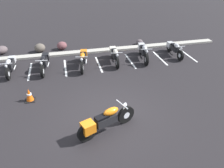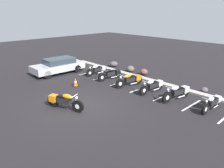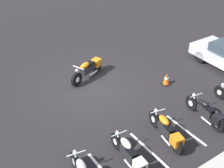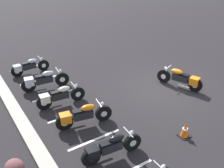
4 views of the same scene
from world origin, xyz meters
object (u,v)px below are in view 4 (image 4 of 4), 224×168
landscape_rock_0 (14,168)px  motorcycle_orange_featured (182,79)px  parked_bike_3 (59,96)px  parked_bike_4 (43,80)px  parked_bike_5 (28,67)px  traffic_cone (185,130)px  parked_bike_1 (109,148)px  parked_bike_2 (81,115)px

landscape_rock_0 → motorcycle_orange_featured: bearing=-82.3°
parked_bike_3 → parked_bike_4: (1.77, 0.05, 0.02)m
parked_bike_3 → parked_bike_5: size_ratio=1.06×
landscape_rock_0 → traffic_cone: bearing=-105.5°
parked_bike_4 → parked_bike_5: parked_bike_4 is taller
parked_bike_3 → parked_bike_5: parked_bike_3 is taller
parked_bike_1 → parked_bike_2: 2.07m
parked_bike_4 → parked_bike_2: bearing=-77.2°
parked_bike_5 → motorcycle_orange_featured: bearing=-43.2°
parked_bike_1 → parked_bike_5: bearing=97.6°
parked_bike_5 → landscape_rock_0: parked_bike_5 is taller
parked_bike_1 → parked_bike_5: size_ratio=1.05×
parked_bike_3 → landscape_rock_0: bearing=-128.5°
parked_bike_1 → parked_bike_4: size_ratio=0.95×
parked_bike_3 → traffic_cone: bearing=-51.7°
motorcycle_orange_featured → landscape_rock_0: 8.39m
landscape_rock_0 → parked_bike_2: bearing=-69.6°
motorcycle_orange_featured → parked_bike_5: bearing=24.4°
motorcycle_orange_featured → parked_bike_3: motorcycle_orange_featured is taller
parked_bike_1 → motorcycle_orange_featured: bearing=27.0°
parked_bike_1 → parked_bike_2: bearing=94.2°
parked_bike_2 → traffic_cone: bearing=-32.0°
parked_bike_2 → parked_bike_4: bearing=104.1°
parked_bike_1 → landscape_rock_0: (1.01, 2.78, -0.19)m
parked_bike_2 → traffic_cone: (-2.63, -2.85, -0.20)m
parked_bike_5 → traffic_cone: size_ratio=3.55×
parked_bike_1 → parked_bike_4: 5.67m
parked_bike_5 → parked_bike_2: bearing=-86.2°
landscape_rock_0 → traffic_cone: traffic_cone is taller
parked_bike_5 → landscape_rock_0: 7.17m
parked_bike_2 → parked_bike_4: size_ratio=0.97×
parked_bike_3 → parked_bike_4: size_ratio=0.95×
parked_bike_2 → parked_bike_3: 1.84m
parked_bike_4 → motorcycle_orange_featured: bearing=-22.4°
parked_bike_2 → motorcycle_orange_featured: bearing=11.5°
parked_bike_5 → landscape_rock_0: (-6.70, 2.56, -0.17)m
parked_bike_2 → parked_bike_5: (5.64, 0.28, -0.04)m
landscape_rock_0 → traffic_cone: size_ratio=1.10×
motorcycle_orange_featured → parked_bike_1: (-2.13, 5.54, -0.03)m
parked_bike_2 → parked_bike_4: 3.61m
parked_bike_1 → parked_bike_4: (5.67, 0.14, 0.03)m
parked_bike_2 → traffic_cone: 3.89m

